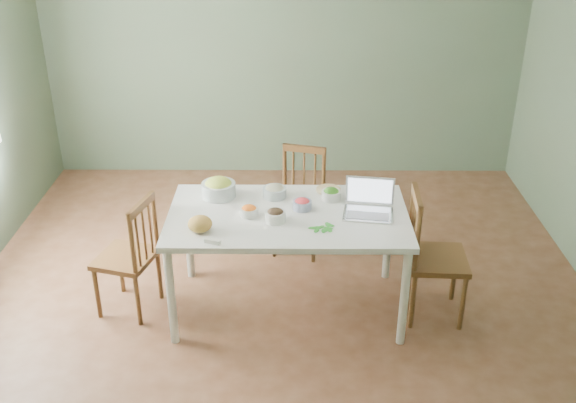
{
  "coord_description": "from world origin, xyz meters",
  "views": [
    {
      "loc": [
        0.09,
        -4.33,
        3.06
      ],
      "look_at": [
        0.06,
        -0.1,
        0.92
      ],
      "focal_mm": 41.27,
      "sensor_mm": 36.0,
      "label": 1
    }
  ],
  "objects_px": {
    "chair_far": "(299,203)",
    "laptop": "(369,200)",
    "bowl_squash": "(219,187)",
    "chair_left": "(125,255)",
    "chair_right": "(438,256)",
    "dining_table": "(288,262)",
    "bread_boule": "(200,224)"
  },
  "relations": [
    {
      "from": "laptop",
      "to": "bread_boule",
      "type": "bearing_deg",
      "value": -160.21
    },
    {
      "from": "chair_left",
      "to": "bread_boule",
      "type": "distance_m",
      "value": 0.77
    },
    {
      "from": "chair_far",
      "to": "chair_left",
      "type": "relative_size",
      "value": 0.99
    },
    {
      "from": "chair_right",
      "to": "bowl_squash",
      "type": "relative_size",
      "value": 3.91
    },
    {
      "from": "bread_boule",
      "to": "laptop",
      "type": "height_order",
      "value": "laptop"
    },
    {
      "from": "chair_far",
      "to": "bowl_squash",
      "type": "bearing_deg",
      "value": -121.74
    },
    {
      "from": "chair_left",
      "to": "laptop",
      "type": "xyz_separation_m",
      "value": [
        1.8,
        -0.0,
        0.47
      ]
    },
    {
      "from": "bowl_squash",
      "to": "chair_far",
      "type": "bearing_deg",
      "value": 43.36
    },
    {
      "from": "chair_right",
      "to": "bread_boule",
      "type": "xyz_separation_m",
      "value": [
        -1.71,
        -0.19,
        0.37
      ]
    },
    {
      "from": "dining_table",
      "to": "chair_far",
      "type": "bearing_deg",
      "value": 84.24
    },
    {
      "from": "laptop",
      "to": "dining_table",
      "type": "bearing_deg",
      "value": -173.46
    },
    {
      "from": "chair_far",
      "to": "bowl_squash",
      "type": "distance_m",
      "value": 0.95
    },
    {
      "from": "chair_right",
      "to": "chair_left",
      "type": "bearing_deg",
      "value": 91.88
    },
    {
      "from": "laptop",
      "to": "bowl_squash",
      "type": "bearing_deg",
      "value": 173.22
    },
    {
      "from": "chair_left",
      "to": "laptop",
      "type": "distance_m",
      "value": 1.86
    },
    {
      "from": "chair_far",
      "to": "laptop",
      "type": "relative_size",
      "value": 2.63
    },
    {
      "from": "dining_table",
      "to": "bread_boule",
      "type": "bearing_deg",
      "value": -157.08
    },
    {
      "from": "dining_table",
      "to": "bowl_squash",
      "type": "xyz_separation_m",
      "value": [
        -0.53,
        0.28,
        0.48
      ]
    },
    {
      "from": "dining_table",
      "to": "laptop",
      "type": "bearing_deg",
      "value": -1.98
    },
    {
      "from": "chair_far",
      "to": "chair_right",
      "type": "bearing_deg",
      "value": -27.71
    },
    {
      "from": "chair_far",
      "to": "chair_right",
      "type": "distance_m",
      "value": 1.38
    },
    {
      "from": "dining_table",
      "to": "chair_right",
      "type": "bearing_deg",
      "value": -3.58
    },
    {
      "from": "chair_far",
      "to": "bowl_squash",
      "type": "xyz_separation_m",
      "value": [
        -0.62,
        -0.58,
        0.43
      ]
    },
    {
      "from": "bowl_squash",
      "to": "laptop",
      "type": "bearing_deg",
      "value": -15.3
    },
    {
      "from": "dining_table",
      "to": "bread_boule",
      "type": "relative_size",
      "value": 10.31
    },
    {
      "from": "bread_boule",
      "to": "chair_right",
      "type": "bearing_deg",
      "value": 6.23
    },
    {
      "from": "chair_far",
      "to": "bread_boule",
      "type": "xyz_separation_m",
      "value": [
        -0.69,
        -1.12,
        0.41
      ]
    },
    {
      "from": "chair_far",
      "to": "bread_boule",
      "type": "relative_size",
      "value": 5.49
    },
    {
      "from": "bread_boule",
      "to": "bowl_squash",
      "type": "height_order",
      "value": "bowl_squash"
    },
    {
      "from": "laptop",
      "to": "chair_right",
      "type": "bearing_deg",
      "value": 3.17
    },
    {
      "from": "laptop",
      "to": "chair_left",
      "type": "bearing_deg",
      "value": -171.61
    },
    {
      "from": "chair_left",
      "to": "bowl_squash",
      "type": "distance_m",
      "value": 0.86
    }
  ]
}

